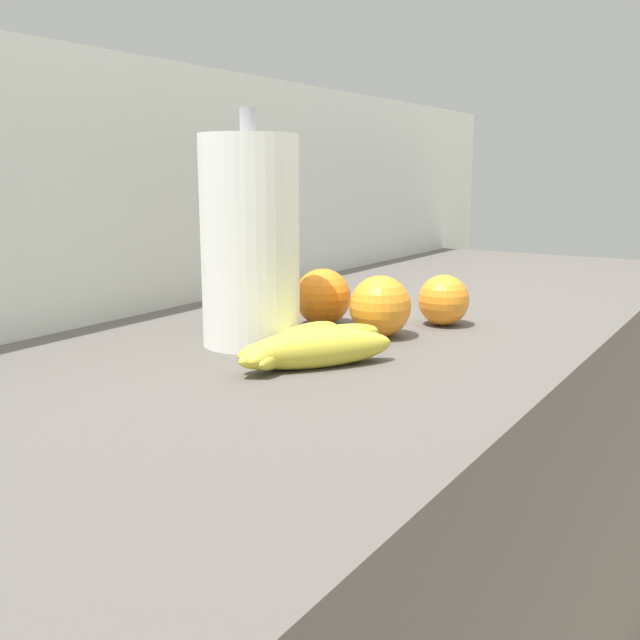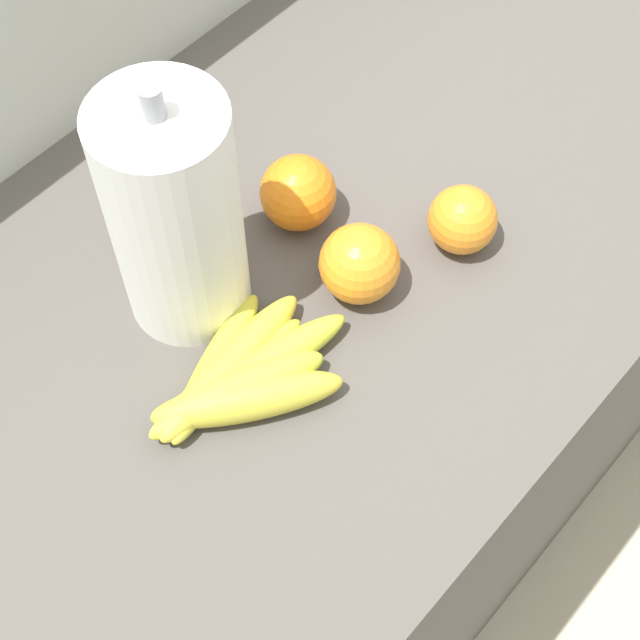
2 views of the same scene
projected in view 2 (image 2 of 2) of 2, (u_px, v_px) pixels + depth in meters
name	position (u px, v px, depth m)	size (l,w,h in m)	color
ground_plane	(373.00, 485.00, 1.86)	(6.00, 6.00, 0.00)	beige
counter	(387.00, 368.00, 1.47)	(1.87, 0.64, 0.92)	#514C47
wall_back	(211.00, 167.00, 1.43)	(2.27, 0.06, 1.30)	silver
banana_bunch	(238.00, 380.00, 0.91)	(0.22, 0.16, 0.04)	gold
orange_back_left	(298.00, 193.00, 1.00)	(0.08, 0.08, 0.08)	orange
orange_back_right	(359.00, 264.00, 0.96)	(0.08, 0.08, 0.08)	orange
orange_far_right	(462.00, 220.00, 0.99)	(0.07, 0.07, 0.07)	orange
paper_towel_roll	(175.00, 217.00, 0.87)	(0.12, 0.12, 0.29)	white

